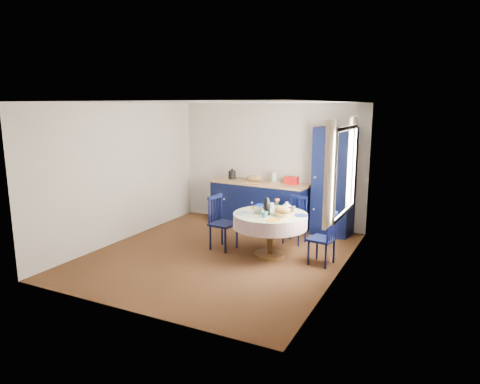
% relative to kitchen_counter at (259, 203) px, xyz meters
% --- Properties ---
extents(floor, '(4.50, 4.50, 0.00)m').
position_rel_kitchen_counter_xyz_m(floor, '(0.10, -1.90, -0.48)').
color(floor, black).
rests_on(floor, ground).
extents(ceiling, '(4.50, 4.50, 0.00)m').
position_rel_kitchen_counter_xyz_m(ceiling, '(0.10, -1.90, 2.02)').
color(ceiling, white).
rests_on(ceiling, wall_back).
extents(wall_back, '(4.00, 0.02, 2.50)m').
position_rel_kitchen_counter_xyz_m(wall_back, '(0.10, 0.35, 0.77)').
color(wall_back, beige).
rests_on(wall_back, floor).
extents(wall_left, '(0.02, 4.50, 2.50)m').
position_rel_kitchen_counter_xyz_m(wall_left, '(-1.90, -1.90, 0.77)').
color(wall_left, beige).
rests_on(wall_left, floor).
extents(wall_right, '(0.02, 4.50, 2.50)m').
position_rel_kitchen_counter_xyz_m(wall_right, '(2.10, -1.90, 0.77)').
color(wall_right, beige).
rests_on(wall_right, floor).
extents(window, '(0.10, 1.74, 1.45)m').
position_rel_kitchen_counter_xyz_m(window, '(2.05, -1.60, 1.05)').
color(window, white).
rests_on(window, wall_right).
extents(kitchen_counter, '(2.11, 0.78, 1.16)m').
position_rel_kitchen_counter_xyz_m(kitchen_counter, '(0.00, 0.00, 0.00)').
color(kitchen_counter, black).
rests_on(kitchen_counter, floor).
extents(pantry_cabinet, '(0.76, 0.57, 2.06)m').
position_rel_kitchen_counter_xyz_m(pantry_cabinet, '(1.50, 0.10, 0.55)').
color(pantry_cabinet, black).
rests_on(pantry_cabinet, floor).
extents(dining_table, '(1.21, 1.21, 1.01)m').
position_rel_kitchen_counter_xyz_m(dining_table, '(0.91, -1.60, 0.13)').
color(dining_table, '#553918').
rests_on(dining_table, floor).
extents(chair_left, '(0.45, 0.47, 0.94)m').
position_rel_kitchen_counter_xyz_m(chair_left, '(-0.00, -1.60, -0.00)').
color(chair_left, black).
rests_on(chair_left, floor).
extents(chair_far, '(0.42, 0.40, 0.85)m').
position_rel_kitchen_counter_xyz_m(chair_far, '(1.03, -0.71, -0.05)').
color(chair_far, black).
rests_on(chair_far, floor).
extents(chair_right, '(0.42, 0.43, 0.85)m').
position_rel_kitchen_counter_xyz_m(chair_right, '(1.80, -1.58, -0.05)').
color(chair_right, black).
rests_on(chair_right, floor).
extents(mug_a, '(0.13, 0.13, 0.10)m').
position_rel_kitchen_counter_xyz_m(mug_a, '(0.72, -1.67, 0.30)').
color(mug_a, silver).
rests_on(mug_a, dining_table).
extents(mug_b, '(0.11, 0.11, 0.10)m').
position_rel_kitchen_counter_xyz_m(mug_b, '(0.92, -1.88, 0.30)').
color(mug_b, '#376F7A').
rests_on(mug_b, dining_table).
extents(mug_c, '(0.12, 0.12, 0.09)m').
position_rel_kitchen_counter_xyz_m(mug_c, '(1.16, -1.34, 0.30)').
color(mug_c, black).
rests_on(mug_c, dining_table).
extents(mug_d, '(0.10, 0.10, 0.09)m').
position_rel_kitchen_counter_xyz_m(mug_d, '(0.78, -1.24, 0.30)').
color(mug_d, silver).
rests_on(mug_d, dining_table).
extents(cobalt_bowl, '(0.22, 0.22, 0.05)m').
position_rel_kitchen_counter_xyz_m(cobalt_bowl, '(0.63, -1.31, 0.28)').
color(cobalt_bowl, navy).
rests_on(cobalt_bowl, dining_table).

